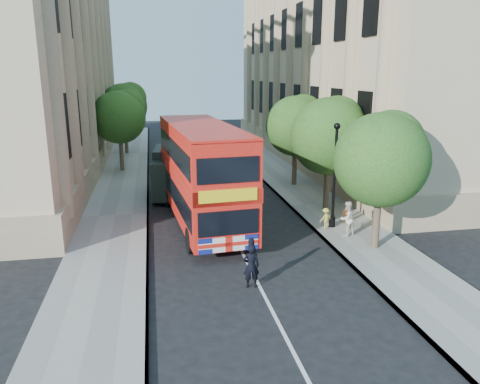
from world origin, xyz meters
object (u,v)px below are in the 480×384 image
double_decker_bus (202,171)px  police_constable (251,266)px  woman_pedestrian (347,219)px  box_van (172,174)px  lamp_post (334,180)px

double_decker_bus → police_constable: size_ratio=6.71×
double_decker_bus → woman_pedestrian: double_decker_bus is taller
box_van → woman_pedestrian: bearing=-44.2°
double_decker_bus → lamp_post: bearing=-23.2°
lamp_post → double_decker_bus: lamp_post is taller
double_decker_bus → police_constable: (0.92, -7.62, -1.94)m
double_decker_bus → woman_pedestrian: bearing=-32.8°
lamp_post → box_van: lamp_post is taller
police_constable → woman_pedestrian: woman_pedestrian is taller
lamp_post → double_decker_bus: (-6.23, 2.06, 0.25)m
double_decker_bus → police_constable: double_decker_bus is taller
police_constable → woman_pedestrian: 6.92m
box_van → double_decker_bus: bearing=-71.6°
police_constable → woman_pedestrian: (5.49, 4.22, 0.13)m
box_van → woman_pedestrian: box_van is taller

